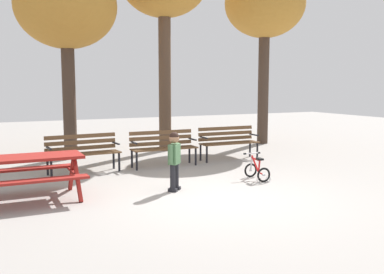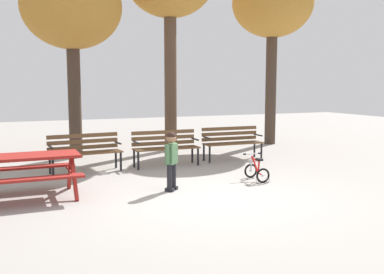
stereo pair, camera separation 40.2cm
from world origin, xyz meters
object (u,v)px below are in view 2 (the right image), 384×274
object	(u,v)px
kids_bicycle	(257,171)
park_bench_left	(165,145)
park_bench_far_left	(85,149)
child_standing	(171,156)
picnic_table	(25,165)
park_bench_right	(232,140)

from	to	relation	value
kids_bicycle	park_bench_left	bearing A→B (deg)	117.36
park_bench_far_left	park_bench_left	world-z (taller)	same
park_bench_far_left	child_standing	world-z (taller)	child_standing
picnic_table	park_bench_far_left	distance (m)	2.40
picnic_table	park_bench_far_left	xyz separation A→B (m)	(1.34, 1.99, -0.08)
park_bench_far_left	child_standing	distance (m)	2.68
park_bench_right	child_standing	xyz separation A→B (m)	(-2.64, -2.54, 0.14)
child_standing	kids_bicycle	distance (m)	1.96
picnic_table	child_standing	world-z (taller)	child_standing
child_standing	kids_bicycle	world-z (taller)	child_standing
park_bench_right	child_standing	distance (m)	3.66
picnic_table	kids_bicycle	distance (m)	4.45
park_bench_far_left	park_bench_right	xyz separation A→B (m)	(3.81, 0.13, 0.00)
park_bench_far_left	park_bench_right	bearing A→B (deg)	2.02
picnic_table	park_bench_left	size ratio (longest dim) A/B	1.13
park_bench_far_left	park_bench_left	xyz separation A→B (m)	(1.91, -0.03, 0.00)
park_bench_left	park_bench_far_left	bearing A→B (deg)	179.23
park_bench_far_left	kids_bicycle	distance (m)	3.85
park_bench_far_left	kids_bicycle	size ratio (longest dim) A/B	2.83
park_bench_far_left	park_bench_right	world-z (taller)	same
park_bench_right	kids_bicycle	distance (m)	2.55
park_bench_far_left	kids_bicycle	world-z (taller)	park_bench_far_left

